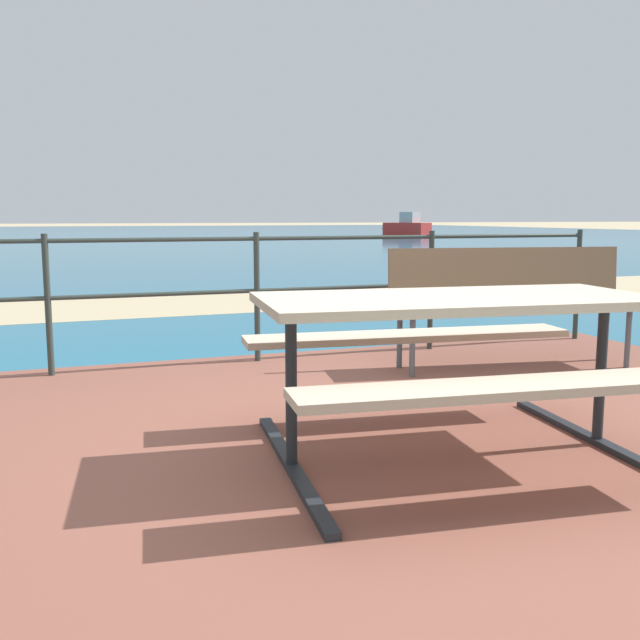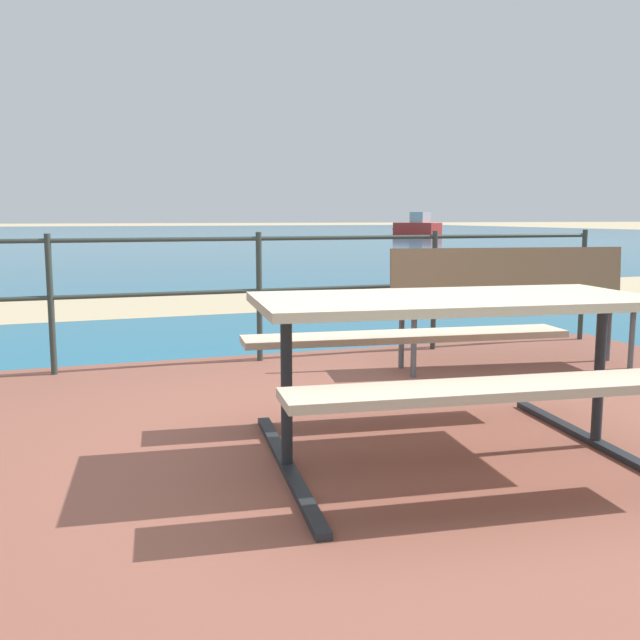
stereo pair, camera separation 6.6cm
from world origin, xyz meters
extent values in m
plane|color=tan|center=(0.00, 0.00, 0.00)|extent=(240.00, 240.00, 0.00)
cube|color=brown|center=(0.00, 0.00, 0.03)|extent=(6.40, 5.20, 0.06)
cube|color=#196B8E|center=(0.00, 40.00, 0.01)|extent=(90.00, 90.00, 0.01)
cube|color=tan|center=(0.00, 6.59, 0.01)|extent=(54.04, 3.75, 0.01)
cube|color=#BCAD93|center=(0.27, -0.08, 0.78)|extent=(1.82, 0.97, 0.04)
cube|color=#BCAD93|center=(0.21, -0.66, 0.52)|extent=(1.76, 0.45, 0.04)
cube|color=#BCAD93|center=(0.34, 0.51, 0.52)|extent=(1.76, 0.45, 0.04)
cylinder|color=#1E2328|center=(-0.48, 0.01, 0.42)|extent=(0.06, 0.06, 0.72)
cube|color=#1E2328|center=(-0.48, 0.01, 0.07)|extent=(0.22, 1.44, 0.03)
cylinder|color=#1E2328|center=(1.02, -0.16, 0.42)|extent=(0.06, 0.06, 0.72)
cube|color=#1E2328|center=(1.02, -0.16, 0.07)|extent=(0.22, 1.44, 0.03)
cube|color=#7A6047|center=(1.68, 1.48, 0.50)|extent=(1.83, 0.69, 0.04)
cube|color=#7A6047|center=(1.71, 1.66, 0.72)|extent=(1.77, 0.35, 0.41)
cylinder|color=#4C5156|center=(0.85, 1.46, 0.28)|extent=(0.04, 0.04, 0.44)
cylinder|color=#4C5156|center=(0.90, 1.76, 0.28)|extent=(0.04, 0.04, 0.44)
cylinder|color=#4C5156|center=(2.46, 1.20, 0.28)|extent=(0.04, 0.04, 0.44)
cylinder|color=#4C5156|center=(2.51, 1.49, 0.28)|extent=(0.04, 0.04, 0.44)
cylinder|color=#2D3833|center=(-1.48, 2.36, 0.55)|extent=(0.04, 0.04, 0.98)
cylinder|color=#2D3833|center=(0.00, 2.36, 0.55)|extent=(0.04, 0.04, 0.98)
cylinder|color=#2D3833|center=(1.48, 2.36, 0.55)|extent=(0.04, 0.04, 0.98)
cylinder|color=#2D3833|center=(2.95, 2.36, 0.55)|extent=(0.04, 0.04, 0.98)
cylinder|color=#2D3833|center=(0.00, 2.36, 0.99)|extent=(5.90, 0.03, 0.03)
cylinder|color=#2D3833|center=(0.00, 2.36, 0.60)|extent=(5.90, 0.03, 0.03)
cube|color=red|center=(18.62, 36.76, 0.39)|extent=(2.37, 3.04, 0.75)
cube|color=#A5A8AD|center=(18.72, 36.57, 1.08)|extent=(1.23, 1.26, 0.64)
cone|color=red|center=(17.83, 38.22, 0.39)|extent=(0.83, 0.76, 0.68)
camera|label=1|loc=(-1.38, -2.84, 1.15)|focal=40.23mm
camera|label=2|loc=(-1.32, -2.87, 1.15)|focal=40.23mm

